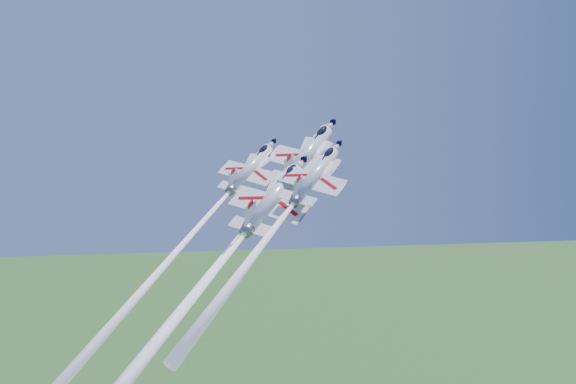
{
  "coord_description": "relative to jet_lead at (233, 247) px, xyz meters",
  "views": [
    {
      "loc": [
        -8.65,
        -91.92,
        127.77
      ],
      "look_at": [
        0.0,
        0.0,
        106.6
      ],
      "focal_mm": 40.0,
      "sensor_mm": 36.0,
      "label": 1
    }
  ],
  "objects": [
    {
      "name": "jet_lead",
      "position": [
        0.0,
        0.0,
        0.0
      ],
      "size": [
        29.03,
        44.26,
        46.3
      ],
      "rotation": [
        0.47,
        0.15,
        -0.58
      ],
      "color": "white"
    },
    {
      "name": "jet_left",
      "position": [
        -7.77,
        -0.26,
        -0.64
      ],
      "size": [
        24.49,
        37.65,
        40.79
      ],
      "rotation": [
        0.47,
        0.15,
        -0.58
      ],
      "color": "white"
    },
    {
      "name": "jet_right",
      "position": [
        5.45,
        -3.96,
        3.73
      ],
      "size": [
        19.36,
        28.61,
        27.6
      ],
      "rotation": [
        0.47,
        0.15,
        -0.58
      ],
      "color": "white"
    },
    {
      "name": "jet_slot",
      "position": [
        -4.26,
        -9.8,
        -2.28
      ],
      "size": [
        26.17,
        39.47,
        39.44
      ],
      "rotation": [
        0.47,
        0.15,
        -0.58
      ],
      "color": "white"
    }
  ]
}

